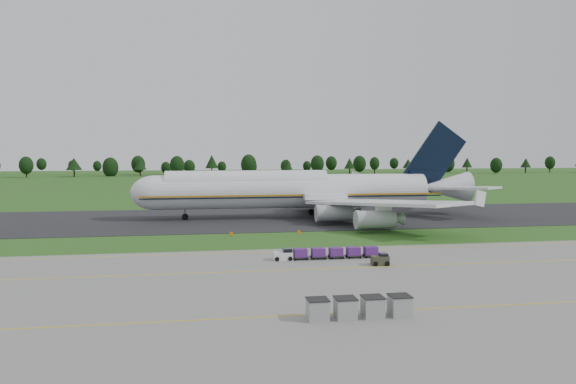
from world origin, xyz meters
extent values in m
plane|color=#255218|center=(0.00, 0.00, 0.00)|extent=(600.00, 600.00, 0.00)
cube|color=slate|center=(0.00, -34.00, 0.03)|extent=(300.00, 52.00, 0.06)
cube|color=black|center=(0.00, 28.00, 0.04)|extent=(300.00, 40.00, 0.08)
cube|color=gold|center=(0.00, -22.00, 0.07)|extent=(300.00, 0.25, 0.01)
cube|color=gold|center=(0.00, -40.00, 0.07)|extent=(300.00, 0.20, 0.01)
cube|color=gold|center=(0.00, -10.00, 0.07)|extent=(120.00, 0.20, 0.01)
cylinder|color=black|center=(-94.40, 212.21, 2.02)|extent=(0.70, 0.70, 4.03)
sphere|color=black|center=(-94.40, 212.21, 6.16)|extent=(6.88, 6.88, 6.88)
cylinder|color=black|center=(-72.18, 215.44, 1.77)|extent=(0.70, 0.70, 3.55)
cone|color=black|center=(-72.18, 215.44, 6.71)|extent=(7.99, 7.99, 6.31)
cylinder|color=black|center=(-54.93, 220.72, 1.50)|extent=(0.70, 0.70, 3.01)
sphere|color=black|center=(-54.93, 220.72, 4.60)|extent=(8.26, 8.26, 8.26)
cylinder|color=black|center=(-39.70, 220.50, 1.68)|extent=(0.70, 0.70, 3.36)
cone|color=black|center=(-39.70, 220.50, 6.35)|extent=(6.83, 6.83, 5.98)
cylinder|color=black|center=(-20.41, 222.86, 1.80)|extent=(0.70, 0.70, 3.60)
sphere|color=black|center=(-20.41, 222.86, 5.50)|extent=(7.86, 7.86, 7.86)
cylinder|color=black|center=(-1.95, 215.44, 2.03)|extent=(0.70, 0.70, 4.06)
cone|color=black|center=(-1.95, 215.44, 7.67)|extent=(7.11, 7.11, 7.22)
cylinder|color=black|center=(18.26, 220.72, 1.91)|extent=(0.70, 0.70, 3.82)
sphere|color=black|center=(18.26, 220.72, 5.83)|extent=(8.60, 8.60, 8.60)
cylinder|color=black|center=(38.96, 214.81, 1.59)|extent=(0.70, 0.70, 3.17)
cone|color=black|center=(38.96, 214.81, 5.99)|extent=(5.38, 5.38, 5.64)
cylinder|color=black|center=(57.92, 226.02, 1.91)|extent=(0.70, 0.70, 3.81)
sphere|color=black|center=(57.92, 226.02, 5.82)|extent=(7.66, 7.66, 7.66)
cylinder|color=black|center=(73.54, 213.86, 1.70)|extent=(0.70, 0.70, 3.40)
cone|color=black|center=(73.54, 213.86, 6.43)|extent=(6.09, 6.09, 6.05)
cylinder|color=black|center=(91.04, 223.61, 1.99)|extent=(0.70, 0.70, 3.98)
sphere|color=black|center=(91.04, 223.61, 6.07)|extent=(5.69, 5.69, 5.69)
cylinder|color=black|center=(112.62, 227.06, 1.54)|extent=(0.70, 0.70, 3.08)
cone|color=black|center=(112.62, 227.06, 5.81)|extent=(6.39, 6.39, 5.47)
cylinder|color=black|center=(128.63, 224.63, 1.87)|extent=(0.70, 0.70, 3.74)
sphere|color=black|center=(128.63, 224.63, 5.71)|extent=(6.06, 6.06, 6.06)
cylinder|color=black|center=(148.82, 225.37, 1.67)|extent=(0.70, 0.70, 3.34)
cone|color=black|center=(148.82, 225.37, 6.31)|extent=(6.02, 6.02, 5.94)
cylinder|color=black|center=(164.28, 219.67, 1.56)|extent=(0.70, 0.70, 3.12)
sphere|color=black|center=(164.28, 219.67, 4.77)|extent=(6.89, 6.89, 6.89)
cylinder|color=black|center=(185.32, 223.03, 1.61)|extent=(0.70, 0.70, 3.21)
cone|color=black|center=(185.32, 223.03, 6.07)|extent=(6.13, 6.13, 5.71)
cylinder|color=black|center=(204.16, 227.21, 1.95)|extent=(0.70, 0.70, 3.90)
sphere|color=black|center=(204.16, 227.21, 5.95)|extent=(6.07, 6.07, 6.07)
cylinder|color=silver|center=(9.77, 27.83, 5.60)|extent=(56.04, 7.25, 6.95)
cylinder|color=silver|center=(0.11, 27.88, 7.24)|extent=(32.86, 5.60, 5.42)
sphere|color=silver|center=(-18.23, 27.98, 5.60)|extent=(6.95, 6.95, 6.95)
cone|color=silver|center=(43.08, 27.66, 6.08)|extent=(10.66, 6.66, 6.60)
cube|color=orange|center=(9.75, 24.34, 5.02)|extent=(61.80, 0.39, 0.34)
cube|color=silver|center=(22.66, 9.32, 4.73)|extent=(22.94, 33.77, 0.53)
cube|color=silver|center=(22.86, 46.21, 4.73)|extent=(23.21, 33.71, 0.53)
cylinder|color=#9FA2A7|center=(15.44, 15.64, 2.32)|extent=(6.78, 3.13, 3.09)
cylinder|color=#9FA2A7|center=(20.04, 4.99, 2.32)|extent=(6.78, 3.13, 3.09)
cylinder|color=#9FA2A7|center=(15.57, 39.97, 2.32)|extent=(6.78, 3.13, 3.09)
cylinder|color=#9FA2A7|center=(20.29, 50.57, 2.32)|extent=(6.78, 3.13, 3.09)
cube|color=black|center=(40.68, 27.67, 12.59)|extent=(14.08, 0.61, 15.51)
cube|color=silver|center=(44.49, 20.41, 6.37)|extent=(11.11, 13.47, 0.43)
cube|color=silver|center=(44.57, 34.89, 6.37)|extent=(11.20, 13.45, 0.43)
cylinder|color=slate|center=(-12.44, 27.95, 1.06)|extent=(0.35, 0.35, 2.12)
cylinder|color=black|center=(-12.44, 27.95, 0.63)|extent=(1.26, 0.88, 1.26)
cylinder|color=slate|center=(15.54, 23.46, 1.06)|extent=(0.35, 0.35, 2.12)
cylinder|color=black|center=(15.54, 23.46, 0.63)|extent=(1.26, 0.88, 1.26)
cylinder|color=slate|center=(15.59, 32.15, 1.06)|extent=(0.35, 0.35, 2.12)
cylinder|color=black|center=(15.59, 32.15, 0.63)|extent=(1.26, 0.88, 1.26)
cube|color=silver|center=(0.82, -16.06, 0.58)|extent=(2.46, 1.32, 1.04)
cylinder|color=black|center=(-0.03, -16.72, 0.34)|extent=(0.57, 0.21, 0.57)
cube|color=black|center=(3.09, -16.06, 0.39)|extent=(1.89, 1.42, 0.11)
cube|color=#4B1D6A|center=(3.09, -16.06, 0.96)|extent=(1.70, 1.32, 1.04)
cylinder|color=black|center=(2.34, -16.72, 0.22)|extent=(0.32, 0.14, 0.32)
cube|color=black|center=(5.46, -16.06, 0.39)|extent=(1.89, 1.42, 0.11)
cube|color=#4B1D6A|center=(5.46, -16.06, 0.96)|extent=(1.70, 1.32, 1.04)
cylinder|color=black|center=(4.70, -16.72, 0.22)|extent=(0.32, 0.14, 0.32)
cube|color=black|center=(7.82, -16.06, 0.39)|extent=(1.89, 1.42, 0.11)
cube|color=#4B1D6A|center=(7.82, -16.06, 0.96)|extent=(1.70, 1.32, 1.04)
cylinder|color=black|center=(7.07, -16.72, 0.22)|extent=(0.32, 0.14, 0.32)
cube|color=black|center=(10.19, -16.06, 0.39)|extent=(1.89, 1.42, 0.11)
cube|color=#4B1D6A|center=(10.19, -16.06, 0.96)|extent=(1.70, 1.32, 1.04)
cylinder|color=black|center=(9.43, -16.72, 0.22)|extent=(0.32, 0.14, 0.32)
cube|color=black|center=(12.55, -16.06, 0.39)|extent=(1.89, 1.42, 0.11)
cube|color=#4B1D6A|center=(12.55, -16.06, 0.96)|extent=(1.70, 1.32, 1.04)
cylinder|color=black|center=(11.80, -16.72, 0.22)|extent=(0.32, 0.14, 0.32)
cylinder|color=black|center=(0.82, -16.06, 0.34)|extent=(0.57, 0.21, 0.57)
cube|color=#363827|center=(12.15, -21.09, 0.64)|extent=(2.16, 1.36, 1.16)
cylinder|color=black|center=(11.41, -21.72, 0.35)|extent=(0.59, 0.21, 0.59)
cylinder|color=black|center=(12.89, -20.46, 0.35)|extent=(0.59, 0.21, 0.59)
cube|color=gray|center=(-0.17, -41.53, 0.91)|extent=(1.71, 1.71, 1.71)
cube|color=black|center=(-0.17, -41.53, 1.81)|extent=(1.81, 1.81, 0.09)
cube|color=gray|center=(2.23, -41.53, 0.91)|extent=(1.71, 1.71, 1.71)
cube|color=black|center=(2.23, -41.53, 1.81)|extent=(1.81, 1.81, 0.09)
cube|color=gray|center=(4.63, -41.53, 0.91)|extent=(1.71, 1.71, 1.71)
cube|color=black|center=(4.63, -41.53, 1.81)|extent=(1.81, 1.81, 0.09)
cube|color=gray|center=(7.03, -41.53, 0.91)|extent=(1.71, 1.71, 1.71)
cube|color=black|center=(7.03, -41.53, 1.81)|extent=(1.81, 1.81, 0.09)
cube|color=orange|center=(-4.46, 5.82, 0.30)|extent=(0.50, 0.12, 0.60)
cube|color=black|center=(-4.46, 5.82, 0.02)|extent=(0.30, 0.30, 0.04)
cube|color=orange|center=(6.93, 5.82, 0.30)|extent=(0.50, 0.12, 0.60)
cube|color=black|center=(6.93, 5.82, 0.02)|extent=(0.30, 0.30, 0.04)
camera|label=1|loc=(-10.02, -86.52, 14.34)|focal=35.00mm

